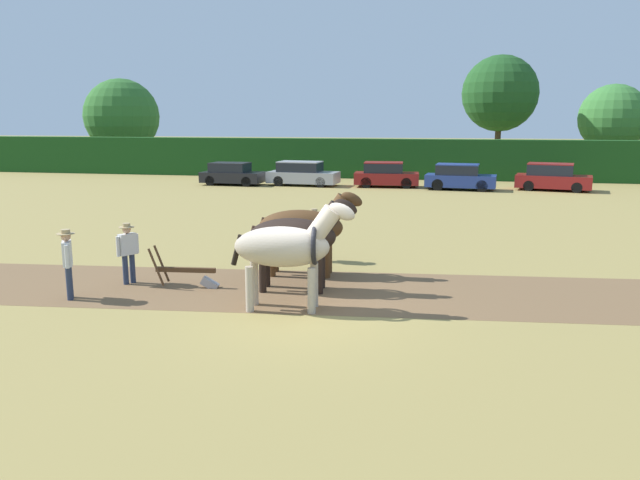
{
  "coord_description": "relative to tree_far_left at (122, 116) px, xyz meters",
  "views": [
    {
      "loc": [
        2.83,
        -12.92,
        4.24
      ],
      "look_at": [
        -0.26,
        2.7,
        1.1
      ],
      "focal_mm": 35.0,
      "sensor_mm": 36.0,
      "label": 1
    }
  ],
  "objects": [
    {
      "name": "draft_horse_trail_left",
      "position": [
        23.48,
        -33.64,
        -3.0
      ],
      "size": [
        2.96,
        1.2,
        2.37
      ],
      "rotation": [
        0.0,
        0.0,
        0.09
      ],
      "color": "#513319",
      "rests_on": "ground"
    },
    {
      "name": "parked_car_center_right",
      "position": [
        33.41,
        -11.21,
        -3.57
      ],
      "size": [
        4.5,
        2.65,
        1.59
      ],
      "rotation": [
        0.0,
        0.0,
        -0.2
      ],
      "color": "maroon",
      "rests_on": "ground"
    },
    {
      "name": "tree_far_left",
      "position": [
        0.0,
        0.0,
        0.0
      ],
      "size": [
        6.31,
        6.31,
        7.48
      ],
      "color": "#423323",
      "rests_on": "ground"
    },
    {
      "name": "farmer_onlooker_left",
      "position": [
        18.51,
        -36.99,
        -3.35
      ],
      "size": [
        0.42,
        0.58,
        1.68
      ],
      "rotation": [
        0.0,
        0.0,
        0.54
      ],
      "color": "#28334C",
      "rests_on": "ground"
    },
    {
      "name": "draft_horse_lead_right",
      "position": [
        23.62,
        -35.21,
        -2.96
      ],
      "size": [
        2.83,
        1.16,
        2.38
      ],
      "rotation": [
        0.0,
        0.0,
        0.09
      ],
      "color": "black",
      "rests_on": "ground"
    },
    {
      "name": "farmer_at_plow",
      "position": [
        19.21,
        -35.44,
        -3.41
      ],
      "size": [
        0.4,
        0.55,
        1.59
      ],
      "rotation": [
        0.0,
        0.0,
        -0.54
      ],
      "color": "#28334C",
      "rests_on": "ground"
    },
    {
      "name": "parked_car_left",
      "position": [
        18.37,
        -11.45,
        -3.59
      ],
      "size": [
        4.54,
        2.2,
        1.52
      ],
      "rotation": [
        0.0,
        0.0,
        -0.08
      ],
      "color": "#9E9EA8",
      "rests_on": "ground"
    },
    {
      "name": "tree_left",
      "position": [
        31.05,
        -0.35,
        1.65
      ],
      "size": [
        5.64,
        5.64,
        8.82
      ],
      "color": "#4C3823",
      "rests_on": "ground"
    },
    {
      "name": "hedgerow",
      "position": [
        24.27,
        -5.61,
        -2.95
      ],
      "size": [
        67.26,
        1.46,
        2.76
      ],
      "primitive_type": "cube",
      "color": "#194719",
      "rests_on": "ground"
    },
    {
      "name": "parked_car_far_left",
      "position": [
        13.88,
        -11.91,
        -3.64
      ],
      "size": [
        3.98,
        2.02,
        1.41
      ],
      "rotation": [
        0.0,
        0.0,
        -0.05
      ],
      "color": "black",
      "rests_on": "ground"
    },
    {
      "name": "draft_horse_lead_left",
      "position": [
        23.77,
        -36.77,
        -2.89
      ],
      "size": [
        2.83,
        1.14,
        2.51
      ],
      "rotation": [
        0.0,
        0.0,
        0.09
      ],
      "color": "#B2A38E",
      "rests_on": "ground"
    },
    {
      "name": "plow",
      "position": [
        20.92,
        -35.46,
        -4.0
      ],
      "size": [
        1.77,
        0.5,
        1.13
      ],
      "rotation": [
        0.0,
        0.0,
        0.09
      ],
      "color": "#4C331E",
      "rests_on": "ground"
    },
    {
      "name": "farmer_beside_team",
      "position": [
        23.39,
        -32.0,
        -3.42
      ],
      "size": [
        0.42,
        0.53,
        1.58
      ],
      "rotation": [
        0.0,
        0.0,
        0.62
      ],
      "color": "#28334C",
      "rests_on": "ground"
    },
    {
      "name": "parked_car_center",
      "position": [
        28.06,
        -11.93,
        -3.59
      ],
      "size": [
        4.23,
        2.14,
        1.53
      ],
      "rotation": [
        0.0,
        0.0,
        -0.1
      ],
      "color": "navy",
      "rests_on": "ground"
    },
    {
      "name": "plowed_furrow_strip",
      "position": [
        18.57,
        -35.68,
        -4.32
      ],
      "size": [
        33.32,
        6.99,
        0.01
      ],
      "primitive_type": "cube",
      "rotation": [
        0.0,
        0.0,
        0.09
      ],
      "color": "brown",
      "rests_on": "ground"
    },
    {
      "name": "parked_car_center_left",
      "position": [
        23.61,
        -11.23,
        -3.59
      ],
      "size": [
        4.02,
        1.93,
        1.53
      ],
      "rotation": [
        0.0,
        0.0,
        0.06
      ],
      "color": "maroon",
      "rests_on": "ground"
    },
    {
      "name": "tree_center_left",
      "position": [
        39.25,
        0.27,
        -0.15
      ],
      "size": [
        4.94,
        4.94,
        6.66
      ],
      "color": "brown",
      "rests_on": "ground"
    },
    {
      "name": "ground_plane",
      "position": [
        24.27,
        -36.92,
        -4.32
      ],
      "size": [
        240.0,
        240.0,
        0.0
      ],
      "primitive_type": "plane",
      "color": "#998447"
    }
  ]
}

